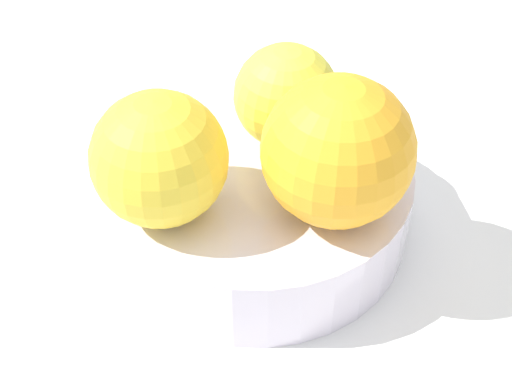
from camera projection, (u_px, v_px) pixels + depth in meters
The scene contains 5 objects.
ground_plane at pixel (256, 236), 48.87cm from camera, with size 110.00×110.00×2.00cm, color white.
fruit_bowl at pixel (256, 199), 46.53cm from camera, with size 19.35×19.35×5.11cm.
orange_in_bowl_0 at pixel (159, 159), 39.45cm from camera, with size 7.61×7.61×7.61cm, color yellow.
orange_in_bowl_1 at pixel (338, 151), 39.25cm from camera, with size 8.46×8.46×8.46cm, color #F9A823.
orange_in_bowl_2 at pixel (286, 96), 44.66cm from camera, with size 6.50×6.50×6.50cm, color yellow.
Camera 1 is at (-33.39, -4.37, 34.54)cm, focal length 51.21 mm.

